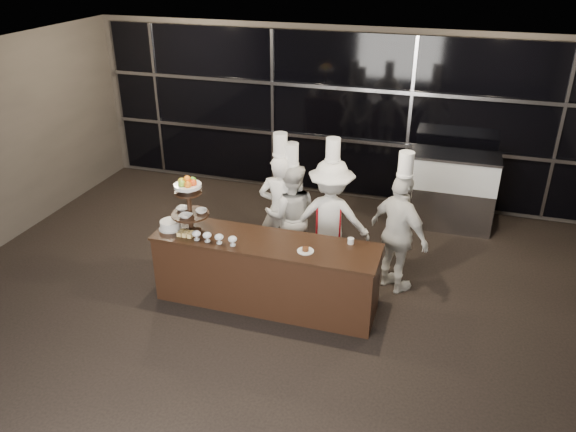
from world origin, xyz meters
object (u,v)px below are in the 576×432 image
(layer_cake, at_px, (170,225))
(display_case, at_px, (451,187))
(chef_a, at_px, (281,209))
(display_stand, at_px, (189,200))
(chef_d, at_px, (399,233))
(buffet_counter, at_px, (266,272))
(chef_b, at_px, (291,215))
(chef_c, at_px, (330,218))

(layer_cake, distance_m, display_case, 4.52)
(display_case, height_order, chef_a, chef_a)
(display_stand, distance_m, chef_d, 2.72)
(buffet_counter, xyz_separation_m, display_case, (2.11, 2.94, 0.22))
(display_stand, relative_size, chef_b, 0.41)
(layer_cake, height_order, chef_b, chef_b)
(chef_b, distance_m, chef_d, 1.54)
(chef_a, height_order, chef_d, chef_a)
(buffet_counter, distance_m, display_stand, 1.33)
(buffet_counter, relative_size, display_stand, 3.81)
(chef_b, bearing_deg, chef_d, -7.61)
(layer_cake, relative_size, display_case, 0.22)
(chef_a, bearing_deg, display_case, 40.37)
(chef_a, bearing_deg, chef_d, -6.47)
(buffet_counter, height_order, chef_c, chef_c)
(layer_cake, bearing_deg, display_case, 41.55)
(display_case, xyz_separation_m, chef_c, (-1.52, -1.94, 0.16))
(chef_b, xyz_separation_m, chef_d, (1.52, -0.20, 0.06))
(layer_cake, relative_size, chef_c, 0.15)
(chef_a, relative_size, chef_d, 1.01)
(display_case, height_order, chef_d, chef_d)
(chef_a, relative_size, chef_c, 0.99)
(chef_c, relative_size, chef_d, 1.01)
(chef_a, bearing_deg, chef_b, 5.21)
(layer_cake, relative_size, chef_d, 0.15)
(chef_c, bearing_deg, buffet_counter, -120.43)
(display_case, xyz_separation_m, chef_d, (-0.57, -2.10, 0.16))
(display_case, relative_size, chef_a, 0.70)
(layer_cake, xyz_separation_m, chef_d, (2.80, 0.90, -0.13))
(buffet_counter, bearing_deg, chef_c, 59.57)
(display_stand, height_order, chef_c, chef_c)
(chef_a, bearing_deg, buffet_counter, -82.52)
(chef_b, bearing_deg, display_stand, -134.06)
(buffet_counter, distance_m, chef_d, 1.79)
(display_stand, distance_m, chef_a, 1.43)
(buffet_counter, relative_size, display_case, 2.05)
(chef_c, distance_m, chef_d, 0.96)
(display_case, xyz_separation_m, chef_b, (-2.09, -1.90, 0.10))
(chef_d, bearing_deg, layer_cake, -162.29)
(chef_a, distance_m, chef_d, 1.68)
(chef_b, relative_size, chef_c, 0.93)
(display_case, bearing_deg, layer_cake, -138.45)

